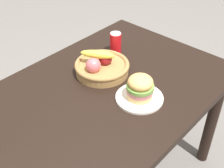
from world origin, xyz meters
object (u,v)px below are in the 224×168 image
Objects in this scene: plate at (139,98)px; soda_can at (116,43)px; sandwich at (140,87)px; fruit_basket at (101,66)px.

plate is 1.82× the size of soda_can.
plate is 1.75× the size of sandwich.
fruit_basket is at bearing 82.61° from sandwich.
plate is 0.79× the size of fruit_basket.
sandwich is (0.00, 0.00, 0.07)m from plate.
fruit_basket reaches higher than sandwich.
soda_can is (0.24, 0.37, -0.01)m from sandwich.
fruit_basket is at bearing 82.61° from plate.
fruit_basket is (0.04, 0.28, 0.04)m from plate.
sandwich is 1.04× the size of soda_can.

